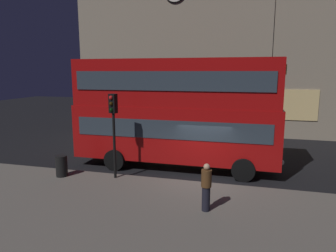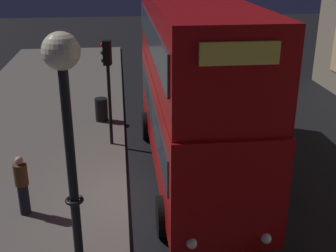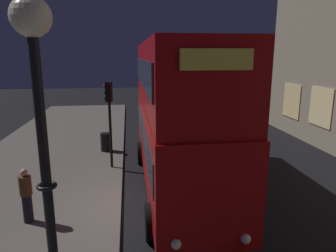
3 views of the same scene
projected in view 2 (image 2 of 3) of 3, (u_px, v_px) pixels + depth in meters
ground_plane at (145, 199)px, 13.05m from camera, size 80.00×80.00×0.00m
sidewalk_slab at (0, 205)px, 12.60m from camera, size 44.00×7.27×0.12m
double_decker_bus at (193, 80)px, 13.65m from camera, size 10.45×2.92×5.56m
traffic_light_near_kerb at (108, 71)px, 15.48m from camera, size 0.36×0.39×3.86m
street_lamp at (69, 138)px, 6.21m from camera, size 0.52×0.52×5.73m
pedestrian at (22, 185)px, 11.79m from camera, size 0.36×0.36×1.71m
litter_bin at (101, 110)px, 18.60m from camera, size 0.53×0.53×0.98m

